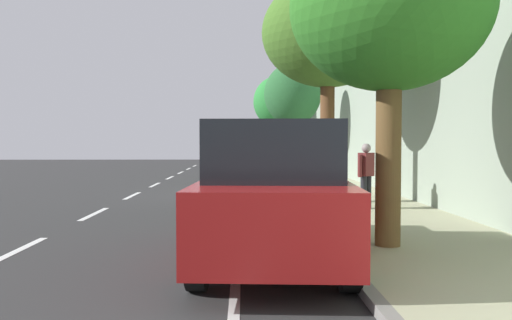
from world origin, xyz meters
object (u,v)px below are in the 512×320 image
object	(u,v)px
parked_suv_red_nearest	(274,191)
parked_sedan_black_second	(258,175)
cyclist_with_backpack	(271,160)
street_tree_far_end	(293,95)
bicycle_at_curb	(265,174)
parked_pickup_grey_mid	(247,155)
street_tree_mid_block	(328,34)
pedestrian_on_phone	(366,172)
street_tree_near_cyclist	(390,10)
street_tree_corner	(277,102)

from	to	relation	value
parked_suv_red_nearest	parked_sedan_black_second	xyz separation A→B (m)	(-0.02, 8.07, -0.27)
cyclist_with_backpack	street_tree_far_end	world-z (taller)	street_tree_far_end
bicycle_at_curb	parked_pickup_grey_mid	bearing A→B (deg)	93.78
parked_sedan_black_second	street_tree_mid_block	size ratio (longest dim) A/B	0.75
pedestrian_on_phone	parked_suv_red_nearest	bearing A→B (deg)	-116.96
parked_suv_red_nearest	cyclist_with_backpack	world-z (taller)	parked_suv_red_nearest
street_tree_near_cyclist	pedestrian_on_phone	xyz separation A→B (m)	(0.72, 4.41, -2.75)
cyclist_with_backpack	parked_suv_red_nearest	bearing A→B (deg)	-92.81
parked_suv_red_nearest	pedestrian_on_phone	distance (m)	5.55
parked_sedan_black_second	parked_pickup_grey_mid	xyz separation A→B (m)	(-0.21, 17.16, 0.15)
parked_pickup_grey_mid	street_tree_far_end	size ratio (longest dim) A/B	1.03
cyclist_with_backpack	street_tree_far_end	xyz separation A→B (m)	(1.10, 1.87, 2.89)
street_tree_near_cyclist	street_tree_far_end	size ratio (longest dim) A/B	0.95
street_tree_near_cyclist	street_tree_far_end	distance (m)	15.58
bicycle_at_curb	street_tree_corner	size ratio (longest dim) A/B	0.29
parked_suv_red_nearest	pedestrian_on_phone	xyz separation A→B (m)	(2.52, 4.95, -0.02)
parked_pickup_grey_mid	street_tree_mid_block	size ratio (longest dim) A/B	0.90
parked_pickup_grey_mid	street_tree_corner	xyz separation A→B (m)	(2.02, 1.67, 3.48)
parked_suv_red_nearest	bicycle_at_curb	distance (m)	14.72
parked_suv_red_nearest	street_tree_mid_block	world-z (taller)	street_tree_mid_block
parked_suv_red_nearest	cyclist_with_backpack	distance (m)	14.25
parked_suv_red_nearest	pedestrian_on_phone	bearing A→B (deg)	63.04
parked_sedan_black_second	street_tree_far_end	xyz separation A→B (m)	(1.82, 8.04, 3.13)
parked_sedan_black_second	bicycle_at_curb	size ratio (longest dim) A/B	2.55
bicycle_at_curb	parked_sedan_black_second	bearing A→B (deg)	-94.23
cyclist_with_backpack	street_tree_mid_block	size ratio (longest dim) A/B	0.28
cyclist_with_backpack	parked_pickup_grey_mid	bearing A→B (deg)	94.80
street_tree_near_cyclist	pedestrian_on_phone	size ratio (longest dim) A/B	3.15
street_tree_mid_block	cyclist_with_backpack	bearing A→B (deg)	97.92
cyclist_with_backpack	pedestrian_on_phone	size ratio (longest dim) A/B	1.04
parked_suv_red_nearest	parked_sedan_black_second	distance (m)	8.08
parked_suv_red_nearest	parked_pickup_grey_mid	distance (m)	25.23
street_tree_mid_block	pedestrian_on_phone	xyz separation A→B (m)	(0.72, -1.39, -3.59)
street_tree_far_end	street_tree_corner	xyz separation A→B (m)	(-0.00, 10.79, 0.50)
cyclist_with_backpack	street_tree_corner	distance (m)	13.15
street_tree_near_cyclist	pedestrian_on_phone	world-z (taller)	street_tree_near_cyclist
street_tree_mid_block	pedestrian_on_phone	bearing A→B (deg)	-62.71
street_tree_mid_block	street_tree_near_cyclist	bearing A→B (deg)	-90.00
parked_sedan_black_second	street_tree_near_cyclist	bearing A→B (deg)	-76.46
street_tree_mid_block	street_tree_corner	size ratio (longest dim) A/B	0.99
street_tree_near_cyclist	parked_suv_red_nearest	bearing A→B (deg)	-163.52
parked_sedan_black_second	bicycle_at_curb	bearing A→B (deg)	85.77
bicycle_at_curb	street_tree_near_cyclist	size ratio (longest dim) A/B	0.35
street_tree_corner	pedestrian_on_phone	distance (m)	22.22
parked_pickup_grey_mid	bicycle_at_curb	distance (m)	10.57
parked_pickup_grey_mid	street_tree_near_cyclist	world-z (taller)	street_tree_near_cyclist
parked_pickup_grey_mid	street_tree_far_end	bearing A→B (deg)	-77.50
parked_sedan_black_second	pedestrian_on_phone	xyz separation A→B (m)	(2.53, -3.13, 0.25)
parked_pickup_grey_mid	bicycle_at_curb	bearing A→B (deg)	-86.22
street_tree_near_cyclist	street_tree_corner	xyz separation A→B (m)	(0.00, 26.36, 0.63)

